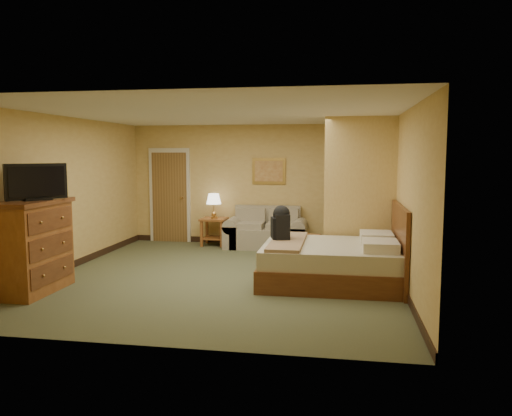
% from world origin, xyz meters
% --- Properties ---
extents(floor, '(6.00, 6.00, 0.00)m').
position_xyz_m(floor, '(0.00, 0.00, 0.00)').
color(floor, '#4D5235').
rests_on(floor, ground).
extents(ceiling, '(6.00, 6.00, 0.00)m').
position_xyz_m(ceiling, '(0.00, 0.00, 2.60)').
color(ceiling, white).
rests_on(ceiling, back_wall).
extents(back_wall, '(5.50, 0.02, 2.60)m').
position_xyz_m(back_wall, '(0.00, 3.00, 1.30)').
color(back_wall, tan).
rests_on(back_wall, floor).
extents(left_wall, '(0.02, 6.00, 2.60)m').
position_xyz_m(left_wall, '(-2.75, 0.00, 1.30)').
color(left_wall, tan).
rests_on(left_wall, floor).
extents(right_wall, '(0.02, 6.00, 2.60)m').
position_xyz_m(right_wall, '(2.75, 0.00, 1.30)').
color(right_wall, tan).
rests_on(right_wall, floor).
extents(partition, '(1.20, 0.15, 2.60)m').
position_xyz_m(partition, '(2.15, 0.93, 1.30)').
color(partition, tan).
rests_on(partition, floor).
extents(door, '(0.94, 0.16, 2.10)m').
position_xyz_m(door, '(-1.95, 2.96, 1.03)').
color(door, beige).
rests_on(door, floor).
extents(baseboard, '(5.50, 0.02, 0.12)m').
position_xyz_m(baseboard, '(0.00, 2.99, 0.06)').
color(baseboard, black).
rests_on(baseboard, floor).
extents(loveseat, '(1.71, 0.80, 0.87)m').
position_xyz_m(loveseat, '(0.29, 2.57, 0.28)').
color(loveseat, gray).
rests_on(loveseat, floor).
extents(side_table, '(0.54, 0.54, 0.59)m').
position_xyz_m(side_table, '(-0.86, 2.65, 0.39)').
color(side_table, brown).
rests_on(side_table, floor).
extents(table_lamp, '(0.32, 0.32, 0.53)m').
position_xyz_m(table_lamp, '(-0.86, 2.65, 1.00)').
color(table_lamp, '#B68743').
rests_on(table_lamp, side_table).
extents(coffee_table, '(0.85, 0.85, 0.47)m').
position_xyz_m(coffee_table, '(1.06, 1.37, 0.34)').
color(coffee_table, brown).
rests_on(coffee_table, floor).
extents(wall_picture, '(0.72, 0.04, 0.56)m').
position_xyz_m(wall_picture, '(0.29, 2.97, 1.60)').
color(wall_picture, '#B78E3F').
rests_on(wall_picture, back_wall).
extents(dresser, '(0.65, 1.24, 1.33)m').
position_xyz_m(dresser, '(-2.48, -1.35, 0.67)').
color(dresser, brown).
rests_on(dresser, floor).
extents(tv, '(0.57, 0.70, 0.51)m').
position_xyz_m(tv, '(-2.38, -1.35, 1.57)').
color(tv, black).
rests_on(tv, dresser).
extents(bed, '(2.21, 1.88, 1.21)m').
position_xyz_m(bed, '(1.81, -0.10, 0.33)').
color(bed, '#522913').
rests_on(bed, floor).
extents(backpack, '(0.31, 0.38, 0.58)m').
position_xyz_m(backpack, '(0.92, 0.00, 0.90)').
color(backpack, black).
rests_on(backpack, bed).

